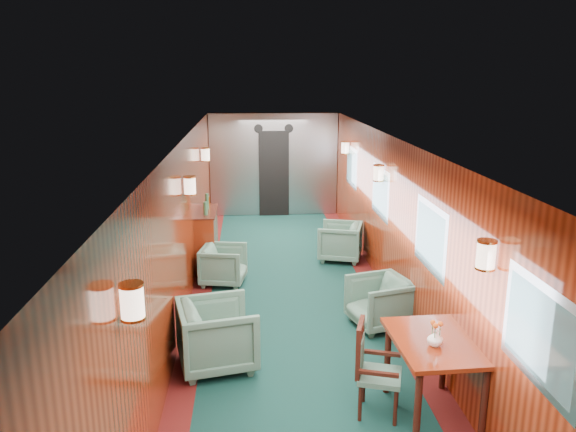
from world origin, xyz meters
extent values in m
plane|color=#0D312B|center=(0.00, 0.00, 0.00)|extent=(12.00, 12.00, 0.00)
cube|color=silver|center=(0.00, 0.00, 2.35)|extent=(3.00, 12.00, 0.10)
cube|color=silver|center=(0.00, 0.00, 2.36)|extent=(1.20, 12.00, 0.06)
cube|color=maroon|center=(0.00, 6.00, 1.20)|extent=(3.00, 0.10, 2.40)
cube|color=maroon|center=(-1.50, 0.00, 1.20)|extent=(0.10, 12.00, 2.40)
cube|color=maroon|center=(1.50, 0.00, 1.20)|extent=(0.10, 12.00, 2.40)
cube|color=#450F0D|center=(-1.35, 0.00, 0.00)|extent=(0.30, 12.00, 0.01)
cube|color=#450F0D|center=(1.35, 0.00, 0.00)|extent=(0.30, 12.00, 0.01)
cube|color=#A0A2A6|center=(0.00, 5.92, 1.20)|extent=(2.98, 0.12, 2.38)
cube|color=black|center=(0.00, 5.84, 1.00)|extent=(0.70, 0.06, 2.00)
cylinder|color=black|center=(-0.35, 5.85, 2.05)|extent=(0.20, 0.04, 0.20)
cylinder|color=black|center=(0.35, 5.85, 2.05)|extent=(0.20, 0.04, 0.20)
cube|color=#B4B5BB|center=(1.49, -3.50, 1.45)|extent=(0.02, 1.10, 0.80)
cube|color=#486A6D|center=(1.48, -3.50, 1.45)|extent=(0.01, 0.96, 0.66)
cube|color=#B4B5BB|center=(1.49, -1.00, 1.45)|extent=(0.02, 1.10, 0.80)
cube|color=#486A6D|center=(1.48, -1.00, 1.45)|extent=(0.01, 0.96, 0.66)
cube|color=#B4B5BB|center=(1.49, 1.50, 1.45)|extent=(0.02, 1.10, 0.80)
cube|color=#486A6D|center=(1.48, 1.50, 1.45)|extent=(0.01, 0.96, 0.66)
cube|color=#B4B5BB|center=(1.49, 4.00, 1.45)|extent=(0.02, 1.10, 0.80)
cube|color=#486A6D|center=(1.48, 4.00, 1.45)|extent=(0.01, 0.96, 0.66)
cylinder|color=beige|center=(-1.40, -3.50, 1.80)|extent=(0.16, 0.16, 0.24)
cylinder|color=#C08036|center=(-1.40, -3.50, 1.68)|extent=(0.17, 0.17, 0.02)
cylinder|color=beige|center=(1.40, -2.70, 1.80)|extent=(0.16, 0.16, 0.24)
cylinder|color=#C08036|center=(1.40, -2.70, 1.68)|extent=(0.17, 0.17, 0.02)
cylinder|color=beige|center=(-1.40, 0.50, 1.80)|extent=(0.16, 0.16, 0.24)
cylinder|color=#C08036|center=(-1.40, 0.50, 1.68)|extent=(0.17, 0.17, 0.02)
cylinder|color=beige|center=(1.40, 1.30, 1.80)|extent=(0.16, 0.16, 0.24)
cylinder|color=#C08036|center=(1.40, 1.30, 1.68)|extent=(0.17, 0.17, 0.02)
cylinder|color=beige|center=(-1.40, 3.50, 1.80)|extent=(0.16, 0.16, 0.24)
cylinder|color=#C08036|center=(-1.40, 3.50, 1.68)|extent=(0.17, 0.17, 0.02)
cylinder|color=beige|center=(1.40, 4.30, 1.80)|extent=(0.16, 0.16, 0.24)
cylinder|color=#C08036|center=(1.40, 4.30, 1.68)|extent=(0.17, 0.17, 0.02)
cube|color=maroon|center=(1.15, -2.32, 0.80)|extent=(0.81, 1.13, 0.04)
cylinder|color=#3A140D|center=(0.86, -2.80, 0.39)|extent=(0.07, 0.07, 0.78)
cylinder|color=#3A140D|center=(1.47, -2.78, 0.39)|extent=(0.07, 0.07, 0.78)
cylinder|color=#3A140D|center=(0.82, -1.86, 0.39)|extent=(0.07, 0.07, 0.78)
cylinder|color=#3A140D|center=(1.44, -1.83, 0.39)|extent=(0.07, 0.07, 0.78)
cube|color=#1D453A|center=(0.65, -2.23, 0.41)|extent=(0.51, 0.51, 0.05)
cube|color=#3A140D|center=(0.46, -2.17, 0.69)|extent=(0.15, 0.37, 0.53)
cube|color=#1D453A|center=(0.48, -2.17, 0.64)|extent=(0.10, 0.28, 0.32)
cube|color=#3A140D|center=(0.59, -2.42, 0.55)|extent=(0.37, 0.15, 0.04)
cube|color=#3A140D|center=(0.71, -2.03, 0.55)|extent=(0.37, 0.15, 0.04)
cylinder|color=#3A140D|center=(0.44, -2.34, 0.19)|extent=(0.04, 0.04, 0.38)
cylinder|color=#3A140D|center=(0.76, -2.44, 0.19)|extent=(0.04, 0.04, 0.38)
cylinder|color=#3A140D|center=(0.54, -2.02, 0.19)|extent=(0.04, 0.04, 0.38)
cylinder|color=#3A140D|center=(0.87, -2.12, 0.19)|extent=(0.04, 0.04, 0.38)
cube|color=maroon|center=(-1.34, 2.30, 0.50)|extent=(0.33, 1.10, 0.99)
cube|color=#3A140D|center=(-1.33, 2.30, 0.99)|extent=(0.35, 1.12, 0.02)
cylinder|color=#295235|center=(-1.32, 2.02, 1.11)|extent=(0.07, 0.07, 0.22)
cylinder|color=#295235|center=(-1.32, 2.41, 1.14)|extent=(0.06, 0.06, 0.28)
cylinder|color=#C08036|center=(-1.32, 2.63, 1.09)|extent=(0.08, 0.08, 0.18)
imported|color=white|center=(1.11, -2.44, 0.90)|extent=(0.16, 0.16, 0.15)
imported|color=#1D453A|center=(-0.99, -1.18, 0.39)|extent=(1.01, 1.00, 0.78)
imported|color=#1D453A|center=(-1.02, 1.45, 0.31)|extent=(0.79, 0.78, 0.63)
imported|color=#1D453A|center=(1.11, -0.27, 0.34)|extent=(0.91, 0.89, 0.67)
imported|color=#1D453A|center=(1.03, 2.49, 0.34)|extent=(0.92, 0.90, 0.68)
camera|label=1|loc=(-0.60, -7.09, 3.30)|focal=35.00mm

